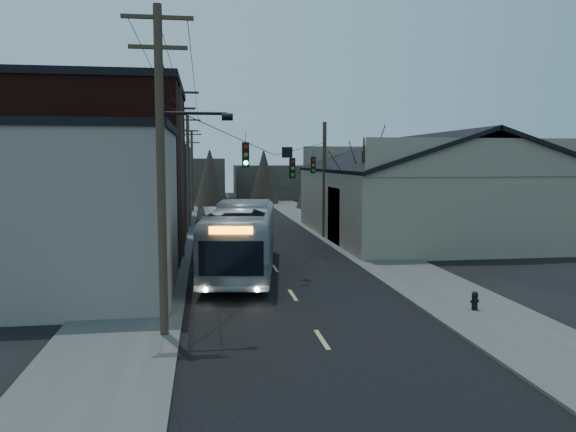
% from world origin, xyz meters
% --- Properties ---
extents(ground, '(160.00, 160.00, 0.00)m').
position_xyz_m(ground, '(0.00, 0.00, 0.00)').
color(ground, black).
rests_on(ground, ground).
extents(road_surface, '(9.00, 110.00, 0.02)m').
position_xyz_m(road_surface, '(0.00, 30.00, 0.01)').
color(road_surface, black).
rests_on(road_surface, ground).
extents(sidewalk_left, '(4.00, 110.00, 0.12)m').
position_xyz_m(sidewalk_left, '(-6.50, 30.00, 0.06)').
color(sidewalk_left, '#474744').
rests_on(sidewalk_left, ground).
extents(sidewalk_right, '(4.00, 110.00, 0.12)m').
position_xyz_m(sidewalk_right, '(6.50, 30.00, 0.06)').
color(sidewalk_right, '#474744').
rests_on(sidewalk_right, ground).
extents(building_clapboard, '(8.00, 8.00, 7.00)m').
position_xyz_m(building_clapboard, '(-9.00, 9.00, 3.50)').
color(building_clapboard, gray).
rests_on(building_clapboard, ground).
extents(building_brick, '(10.00, 12.00, 10.00)m').
position_xyz_m(building_brick, '(-10.00, 20.00, 5.00)').
color(building_brick, black).
rests_on(building_brick, ground).
extents(building_left_far, '(9.00, 14.00, 7.00)m').
position_xyz_m(building_left_far, '(-9.50, 36.00, 3.50)').
color(building_left_far, '#302C26').
rests_on(building_left_far, ground).
extents(warehouse, '(16.16, 20.60, 7.73)m').
position_xyz_m(warehouse, '(13.00, 25.00, 2.70)').
color(warehouse, gray).
rests_on(warehouse, ground).
extents(building_far_left, '(10.00, 12.00, 6.00)m').
position_xyz_m(building_far_left, '(-6.00, 65.00, 3.00)').
color(building_far_left, '#302C26').
rests_on(building_far_left, ground).
extents(building_far_right, '(12.00, 14.00, 5.00)m').
position_xyz_m(building_far_right, '(7.00, 70.00, 2.50)').
color(building_far_right, '#302C26').
rests_on(building_far_right, ground).
extents(bare_tree, '(0.40, 0.40, 7.20)m').
position_xyz_m(bare_tree, '(6.50, 20.00, 3.60)').
color(bare_tree, black).
rests_on(bare_tree, ground).
extents(utility_lines, '(11.24, 45.28, 10.50)m').
position_xyz_m(utility_lines, '(-3.11, 24.14, 4.95)').
color(utility_lines, '#382B1E').
rests_on(utility_lines, ground).
extents(bus, '(4.73, 13.10, 3.57)m').
position_xyz_m(bus, '(-1.78, 13.25, 1.78)').
color(bus, '#A0A6AB').
rests_on(bus, ground).
extents(parked_car, '(2.02, 4.63, 1.48)m').
position_xyz_m(parked_car, '(-3.00, 36.41, 0.74)').
color(parked_car, '#95979C').
rests_on(parked_car, ground).
extents(fire_hydrant, '(0.34, 0.24, 0.70)m').
position_xyz_m(fire_hydrant, '(6.36, 4.31, 0.50)').
color(fire_hydrant, black).
rests_on(fire_hydrant, sidewalk_right).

